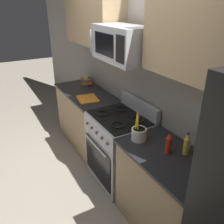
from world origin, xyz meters
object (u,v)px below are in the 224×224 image
object	(u,v)px
fruit_basket	(86,80)
bottle_oil	(187,145)
utensil_crock	(139,134)
range_oven	(119,148)
bottle_hot_sauce	(169,144)
apple_loose	(91,84)
cutting_board	(88,99)
microwave	(123,44)
bottle_vinegar	(219,161)

from	to	relation	value
fruit_basket	bottle_oil	distance (m)	2.40
bottle_oil	utensil_crock	bearing A→B (deg)	-150.75
range_oven	bottle_hot_sauce	bearing A→B (deg)	1.06
fruit_basket	bottle_hot_sauce	xyz separation A→B (m)	(2.30, -0.18, 0.05)
utensil_crock	apple_loose	bearing A→B (deg)	170.86
apple_loose	cutting_board	bearing A→B (deg)	-29.37
range_oven	cutting_board	bearing A→B (deg)	-172.64
fruit_basket	cutting_board	bearing A→B (deg)	-22.42
microwave	bottle_hot_sauce	xyz separation A→B (m)	(0.85, -0.01, -0.78)
apple_loose	bottle_vinegar	size ratio (longest dim) A/B	0.28
bottle_hot_sauce	range_oven	bearing A→B (deg)	-178.94
cutting_board	bottle_hot_sauce	xyz separation A→B (m)	(1.60, 0.11, 0.09)
microwave	bottle_hot_sauce	world-z (taller)	microwave
range_oven	fruit_basket	xyz separation A→B (m)	(-1.45, 0.19, 0.49)
utensil_crock	bottle_vinegar	bearing A→B (deg)	20.60
apple_loose	range_oven	bearing A→B (deg)	-8.84
microwave	bottle_oil	size ratio (longest dim) A/B	3.28
apple_loose	bottle_hot_sauce	bearing A→B (deg)	-4.90
fruit_basket	apple_loose	distance (m)	0.18
microwave	cutting_board	bearing A→B (deg)	-170.61
apple_loose	fruit_basket	bearing A→B (deg)	-178.49
bottle_oil	cutting_board	bearing A→B (deg)	-171.88
microwave	utensil_crock	bearing A→B (deg)	-12.73
microwave	bottle_vinegar	bearing A→B (deg)	7.20
utensil_crock	bottle_hot_sauce	distance (m)	0.34
bottle_vinegar	apple_loose	bearing A→B (deg)	179.76
fruit_basket	bottle_vinegar	bearing A→B (deg)	-0.12
utensil_crock	bottle_vinegar	size ratio (longest dim) A/B	1.20
bottle_hot_sauce	utensil_crock	bearing A→B (deg)	-161.78
bottle_hot_sauce	bottle_vinegar	bearing A→B (deg)	22.41
apple_loose	cutting_board	distance (m)	0.60
range_oven	bottle_hot_sauce	world-z (taller)	bottle_hot_sauce
utensil_crock	fruit_basket	world-z (taller)	utensil_crock
cutting_board	bottle_hot_sauce	bearing A→B (deg)	4.02
apple_loose	utensil_crock	bearing A→B (deg)	-9.14
cutting_board	bottle_vinegar	world-z (taller)	bottle_vinegar
utensil_crock	bottle_hot_sauce	xyz separation A→B (m)	(0.33, 0.11, 0.03)
apple_loose	bottle_oil	bearing A→B (deg)	-1.35
fruit_basket	cutting_board	world-z (taller)	fruit_basket
apple_loose	bottle_hot_sauce	world-z (taller)	bottle_hot_sauce
bottle_hot_sauce	microwave	bearing A→B (deg)	179.23
fruit_basket	microwave	bearing A→B (deg)	-6.52
fruit_basket	utensil_crock	bearing A→B (deg)	-8.19
utensil_crock	range_oven	bearing A→B (deg)	170.12
utensil_crock	bottle_oil	size ratio (longest dim) A/B	1.32
apple_loose	cutting_board	size ratio (longest dim) A/B	0.21
range_oven	bottle_oil	xyz separation A→B (m)	(0.95, 0.15, 0.54)
bottle_hot_sauce	bottle_oil	bearing A→B (deg)	53.14
utensil_crock	bottle_vinegar	xyz separation A→B (m)	(0.74, 0.28, 0.04)
fruit_basket	bottle_oil	world-z (taller)	bottle_oil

